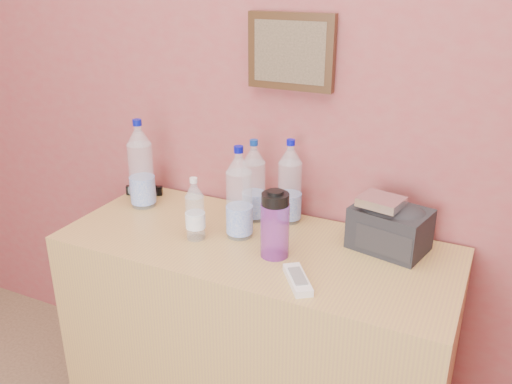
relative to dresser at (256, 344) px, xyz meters
The scene contains 12 objects.
picture_frame 1.03m from the dresser, 90.00° to the left, with size 0.30×0.03×0.25m, color #382311, non-canonical shape.
dresser is the anchor object (origin of this frame).
pet_large_a 0.77m from the dresser, behind, with size 0.09×0.09×0.34m.
pet_large_b 0.58m from the dresser, 80.95° to the left, with size 0.08×0.08×0.30m.
pet_large_c 0.57m from the dresser, 117.62° to the left, with size 0.08×0.08×0.30m.
pet_large_d 0.55m from the dresser, 161.59° to the left, with size 0.09×0.09×0.32m.
pet_small 0.54m from the dresser, 164.09° to the right, with size 0.06×0.06×0.22m.
nalgene_bottle 0.53m from the dresser, 28.60° to the right, with size 0.09×0.09×0.22m.
sunglasses 0.74m from the dresser, 163.00° to the left, with size 0.14×0.05×0.04m, color black, non-canonical shape.
ac_remote 0.50m from the dresser, 38.26° to the right, with size 0.16×0.05×0.02m, color white.
toiletry_bag 0.65m from the dresser, 20.79° to the left, with size 0.23×0.17×0.16m, color black, non-canonical shape.
foil_packet 0.70m from the dresser, 18.28° to the left, with size 0.13×0.11×0.03m, color white.
Camera 1 is at (0.57, 0.28, 1.65)m, focal length 38.00 mm.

